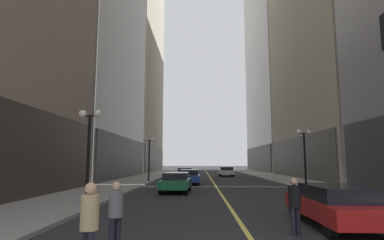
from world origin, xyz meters
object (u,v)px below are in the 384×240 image
(car_white, at_px, (226,171))
(pedestrian_in_tan_trench, at_px, (89,221))
(car_green, at_px, (176,181))
(street_lamp_left_far, at_px, (149,150))
(car_blue, at_px, (189,176))
(street_lamp_left_near, at_px, (89,135))
(car_red, at_px, (335,204))
(pedestrian_in_grey_suit, at_px, (116,211))
(street_lamp_right_mid, at_px, (304,145))
(car_maroon, at_px, (185,173))
(fire_hydrant_right, at_px, (357,194))
(pedestrian_in_black_coat, at_px, (295,202))

(car_white, distance_m, pedestrian_in_tan_trench, 38.62)
(car_green, relative_size, street_lamp_left_far, 1.01)
(car_blue, distance_m, street_lamp_left_near, 15.71)
(car_red, bearing_deg, car_white, 91.02)
(pedestrian_in_grey_suit, height_order, street_lamp_right_mid, street_lamp_right_mid)
(car_maroon, relative_size, pedestrian_in_tan_trench, 2.41)
(car_green, relative_size, car_maroon, 1.09)
(car_blue, relative_size, street_lamp_right_mid, 1.07)
(street_lamp_left_far, relative_size, fire_hydrant_right, 5.54)
(car_green, distance_m, street_lamp_left_near, 8.72)
(car_red, height_order, car_blue, same)
(car_white, bearing_deg, street_lamp_left_near, -106.29)
(car_white, distance_m, fire_hydrant_right, 27.68)
(car_white, relative_size, fire_hydrant_right, 5.43)
(pedestrian_in_grey_suit, height_order, street_lamp_left_near, street_lamp_left_near)
(car_green, bearing_deg, car_white, 76.59)
(car_blue, bearing_deg, street_lamp_right_mid, -33.33)
(fire_hydrant_right, bearing_deg, pedestrian_in_grey_suit, -137.94)
(car_green, distance_m, pedestrian_in_black_coat, 13.06)
(car_green, bearing_deg, fire_hydrant_right, -25.67)
(car_red, bearing_deg, street_lamp_left_far, 114.59)
(street_lamp_left_far, xyz_separation_m, street_lamp_right_mid, (12.80, -7.84, 0.00))
(pedestrian_in_tan_trench, bearing_deg, pedestrian_in_grey_suit, 87.57)
(car_blue, xyz_separation_m, car_white, (4.74, 15.22, -0.00))
(pedestrian_in_black_coat, relative_size, pedestrian_in_grey_suit, 1.00)
(car_white, height_order, street_lamp_left_near, street_lamp_left_near)
(car_blue, height_order, street_lamp_left_far, street_lamp_left_far)
(pedestrian_in_tan_trench, height_order, fire_hydrant_right, pedestrian_in_tan_trench)
(car_white, bearing_deg, car_red, -88.98)
(pedestrian_in_grey_suit, bearing_deg, fire_hydrant_right, 42.06)
(pedestrian_in_grey_suit, xyz_separation_m, pedestrian_in_tan_trench, (-0.07, -1.58, 0.06))
(pedestrian_in_grey_suit, distance_m, street_lamp_right_mid, 18.59)
(street_lamp_left_near, bearing_deg, pedestrian_in_tan_trench, -69.72)
(car_green, xyz_separation_m, car_white, (5.38, 22.57, 0.00))
(car_red, relative_size, street_lamp_left_far, 1.08)
(car_blue, relative_size, car_white, 1.09)
(car_green, bearing_deg, pedestrian_in_tan_trench, -91.78)
(car_green, bearing_deg, car_blue, 85.04)
(pedestrian_in_black_coat, distance_m, street_lamp_right_mid, 15.01)
(pedestrian_in_grey_suit, bearing_deg, pedestrian_in_black_coat, 19.69)
(pedestrian_in_tan_trench, bearing_deg, street_lamp_left_far, 96.72)
(car_green, xyz_separation_m, pedestrian_in_black_coat, (4.32, -12.32, 0.21))
(pedestrian_in_grey_suit, xyz_separation_m, street_lamp_left_far, (-3.02, 23.47, 2.33))
(street_lamp_left_far, xyz_separation_m, fire_hydrant_right, (13.30, -14.20, -2.86))
(car_red, distance_m, pedestrian_in_tan_trench, 7.87)
(car_red, height_order, pedestrian_in_black_coat, pedestrian_in_black_coat)
(car_blue, bearing_deg, pedestrian_in_black_coat, -79.41)
(car_blue, bearing_deg, car_green, -94.96)
(car_white, distance_m, pedestrian_in_grey_suit, 37.05)
(pedestrian_in_grey_suit, bearing_deg, car_blue, 87.17)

